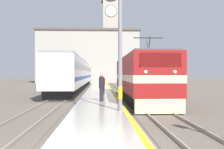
% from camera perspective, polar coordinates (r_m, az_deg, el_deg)
% --- Properties ---
extents(ground_plane, '(200.00, 200.00, 0.00)m').
position_cam_1_polar(ground_plane, '(37.25, -2.65, -3.29)').
color(ground_plane, '#60564C').
extents(platform, '(2.85, 140.00, 0.43)m').
position_cam_1_polar(platform, '(32.25, -2.66, -3.45)').
color(platform, '#ADA89E').
rests_on(platform, ground).
extents(rail_track_near, '(2.83, 140.00, 0.16)m').
position_cam_1_polar(rail_track_near, '(32.42, 3.16, -3.75)').
color(rail_track_near, '#60564C').
rests_on(rail_track_near, ground).
extents(rail_track_far, '(2.84, 140.00, 0.16)m').
position_cam_1_polar(rail_track_far, '(32.45, -8.71, -3.75)').
color(rail_track_far, '#60564C').
rests_on(rail_track_far, ground).
extents(locomotive_train, '(2.92, 14.14, 4.70)m').
position_cam_1_polar(locomotive_train, '(21.17, 6.20, -0.78)').
color(locomotive_train, black).
rests_on(locomotive_train, ground).
extents(passenger_train, '(2.92, 36.58, 4.08)m').
position_cam_1_polar(passenger_train, '(38.78, -7.70, 0.09)').
color(passenger_train, black).
rests_on(passenger_train, ground).
extents(catenary_mast, '(2.54, 0.22, 7.40)m').
position_cam_1_polar(catenary_mast, '(13.15, 2.40, 8.74)').
color(catenary_mast, gray).
rests_on(catenary_mast, platform).
extents(person_on_platform, '(0.34, 0.34, 1.86)m').
position_cam_1_polar(person_on_platform, '(17.45, -2.31, -2.60)').
color(person_on_platform, '#23232D').
rests_on(person_on_platform, platform).
extents(second_waiting_passenger, '(0.34, 0.34, 1.65)m').
position_cam_1_polar(second_waiting_passenger, '(23.48, -1.93, -2.18)').
color(second_waiting_passenger, '#23232D').
rests_on(second_waiting_passenger, platform).
extents(clock_tower, '(5.69, 5.69, 27.39)m').
position_cam_1_polar(clock_tower, '(77.86, -0.29, 9.33)').
color(clock_tower, '#ADA393').
rests_on(clock_tower, ground).
extents(station_building, '(25.20, 8.33, 13.05)m').
position_cam_1_polar(station_building, '(65.96, -5.16, 3.93)').
color(station_building, '#A8A399').
rests_on(station_building, ground).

